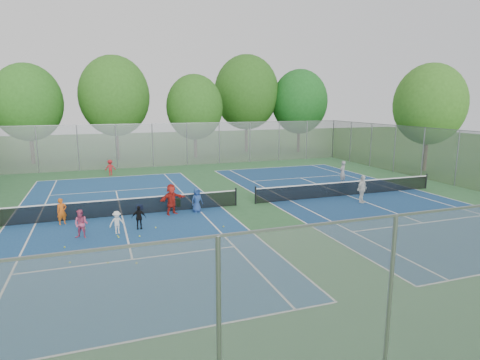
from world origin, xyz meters
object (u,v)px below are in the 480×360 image
(net_left, at_px, (121,208))
(ball_crate, at_px, (140,207))
(net_right, at_px, (348,189))
(instructor, at_px, (342,172))
(ball_hopper, at_px, (178,203))

(net_left, relative_size, ball_crate, 40.08)
(net_right, bearing_deg, ball_crate, 175.74)
(net_left, xyz_separation_m, ball_crate, (1.02, 0.97, -0.32))
(instructor, bearing_deg, net_right, 35.47)
(net_left, bearing_deg, net_right, 0.00)
(net_left, distance_m, net_right, 14.00)
(net_right, xyz_separation_m, instructor, (1.89, 3.46, 0.39))
(net_right, bearing_deg, instructor, 61.36)
(ball_crate, bearing_deg, ball_hopper, -1.66)
(net_right, height_order, instructor, instructor)
(net_left, distance_m, instructor, 16.27)
(ball_hopper, distance_m, instructor, 12.98)
(net_left, bearing_deg, ball_crate, 43.50)
(net_left, xyz_separation_m, instructor, (15.89, 3.46, 0.39))
(net_left, height_order, instructor, instructor)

